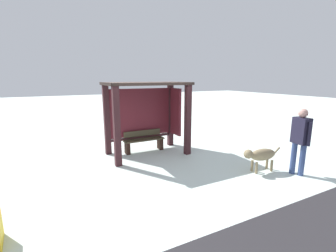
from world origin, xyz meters
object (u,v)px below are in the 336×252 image
person_walking (300,137)px  dog (261,155)px  bench_left_inside (144,141)px  bus_shelter (148,106)px

person_walking → dog: (-0.72, 0.60, -0.58)m
bench_left_inside → person_walking: 4.83m
bench_left_inside → dog: (2.18, -3.20, 0.12)m
person_walking → dog: bearing=140.5°
person_walking → dog: size_ratio=1.51×
bus_shelter → dog: 3.86m
bench_left_inside → person_walking: bearing=-52.5°
bench_left_inside → person_walking: person_walking is taller
bus_shelter → dog: bus_shelter is taller
dog → bench_left_inside: bearing=124.3°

